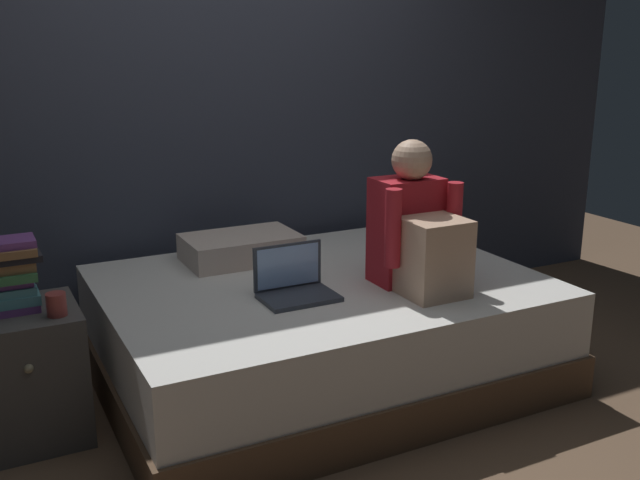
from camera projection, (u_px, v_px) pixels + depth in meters
name	position (u px, v px, depth m)	size (l,w,h in m)	color
ground_plane	(311.00, 413.00, 3.16)	(8.00, 8.00, 0.00)	brown
wall_back	(209.00, 83.00, 3.83)	(5.60, 0.10, 2.70)	#383D4C
bed	(320.00, 329.00, 3.44)	(2.00, 1.50, 0.50)	brown
nightstand	(26.00, 374.00, 2.91)	(0.44, 0.46, 0.54)	#474442
person_sitting	(417.00, 232.00, 3.21)	(0.39, 0.44, 0.66)	#B21E28
laptop	(294.00, 284.00, 3.13)	(0.32, 0.23, 0.22)	#333842
pillow	(241.00, 248.00, 3.64)	(0.56, 0.36, 0.13)	beige
book_stack	(8.00, 276.00, 2.80)	(0.25, 0.17, 0.29)	#703D84
mug	(56.00, 304.00, 2.78)	(0.08, 0.08, 0.09)	#933833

